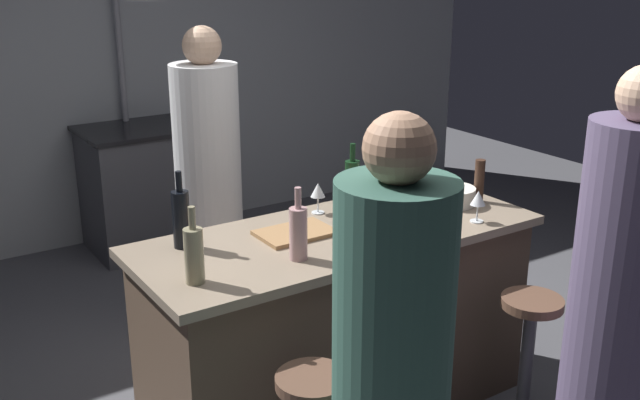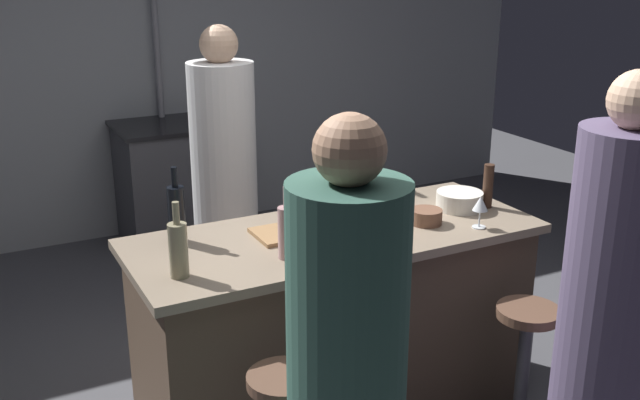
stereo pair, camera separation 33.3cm
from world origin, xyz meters
TOP-DOWN VIEW (x-y plane):
  - back_wall at (0.00, 2.85)m, footprint 6.40×0.16m
  - kitchen_island at (0.00, 0.00)m, footprint 1.80×0.72m
  - stove_range at (0.00, 2.45)m, footprint 0.80×0.64m
  - chef at (-0.11, 1.08)m, footprint 0.36×0.36m
  - bar_stool_right at (0.56, -0.62)m, footprint 0.28×0.28m
  - guest_right at (0.58, -0.99)m, footprint 0.36×0.36m
  - overhead_pot_rack at (-0.06, 1.99)m, footprint 0.58×1.52m
  - cutting_board at (-0.18, 0.06)m, footprint 0.32×0.22m
  - pepper_mill at (0.79, -0.04)m, footprint 0.05×0.05m
  - wine_bottle_white at (-0.74, -0.15)m, footprint 0.07×0.07m
  - wine_bottle_dark at (-0.64, 0.20)m, footprint 0.07×0.07m
  - wine_bottle_rose at (-0.31, -0.17)m, footprint 0.07×0.07m
  - wine_bottle_red at (0.25, 0.25)m, footprint 0.07×0.07m
  - wine_glass_near_right_guest at (0.58, -0.25)m, footprint 0.07×0.07m
  - wine_glass_by_chef at (0.05, 0.24)m, footprint 0.07×0.07m
  - mixing_bowl_wooden at (0.41, -0.09)m, footprint 0.14×0.14m
  - mixing_bowl_ceramic at (0.66, 0.00)m, footprint 0.22×0.22m

SIDE VIEW (x-z plane):
  - bar_stool_right at x=0.56m, z-range 0.04..0.72m
  - stove_range at x=0.00m, z-range 0.00..0.89m
  - kitchen_island at x=0.00m, z-range 0.00..0.90m
  - guest_right at x=0.58m, z-range -0.06..1.63m
  - chef at x=-0.11m, z-range -0.06..1.64m
  - cutting_board at x=-0.18m, z-range 0.90..0.92m
  - mixing_bowl_wooden at x=0.41m, z-range 0.90..0.97m
  - mixing_bowl_ceramic at x=0.66m, z-range 0.90..0.98m
  - pepper_mill at x=0.79m, z-range 0.90..1.11m
  - wine_glass_near_right_guest at x=0.58m, z-range 0.93..1.08m
  - wine_glass_by_chef at x=0.05m, z-range 0.93..1.08m
  - wine_bottle_white at x=-0.74m, z-range 0.86..1.16m
  - wine_bottle_rose at x=-0.31m, z-range 0.86..1.16m
  - wine_bottle_red at x=0.25m, z-range 0.86..1.17m
  - wine_bottle_dark at x=-0.64m, z-range 0.86..1.19m
  - back_wall at x=0.00m, z-range 0.00..2.60m
  - overhead_pot_rack at x=-0.06m, z-range 0.52..2.69m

